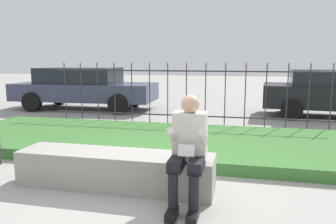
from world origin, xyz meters
TOP-DOWN VIEW (x-y plane):
  - ground_plane at (0.00, 0.00)m, footprint 60.00×60.00m
  - stone_bench at (-0.28, 0.00)m, footprint 2.58×0.58m
  - person_seated_reader at (0.74, -0.32)m, footprint 0.42×0.73m
  - grass_berm at (0.00, 2.10)m, footprint 8.85×2.80m
  - iron_fence at (0.00, 3.84)m, footprint 6.85×0.03m
  - car_parked_left at (-3.90, 6.21)m, footprint 4.74×2.04m
  - car_parked_right at (3.92, 6.30)m, footprint 4.18×2.07m

SIDE VIEW (x-z plane):
  - ground_plane at x=0.00m, z-range 0.00..0.00m
  - grass_berm at x=0.00m, z-range 0.00..0.19m
  - stone_bench at x=-0.28m, z-range -0.03..0.44m
  - person_seated_reader at x=0.74m, z-range 0.06..1.32m
  - car_parked_right at x=3.92m, z-range 0.04..1.41m
  - car_parked_left at x=-3.90m, z-range 0.04..1.43m
  - iron_fence at x=0.00m, z-range 0.03..1.61m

